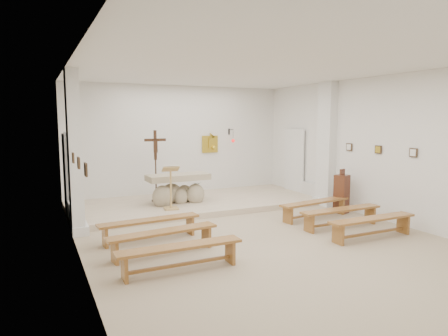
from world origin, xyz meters
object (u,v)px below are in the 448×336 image
bench_left_front (150,224)px  bench_right_front (315,205)px  altar (178,191)px  lectern (171,187)px  bench_right_second (341,213)px  bench_right_third (372,223)px  crucifix_stand (156,160)px  donation_pedestal (342,194)px  bench_left_second (163,237)px  bench_left_third (180,252)px

bench_left_front → bench_right_front: same height
altar → lectern: (-0.41, -0.67, 0.23)m
lectern → bench_right_front: bearing=-23.3°
bench_right_second → bench_right_third: size_ratio=1.00×
crucifix_stand → donation_pedestal: bearing=-31.5°
donation_pedestal → bench_left_second: size_ratio=0.55×
lectern → bench_left_front: size_ratio=0.55×
altar → bench_left_second: size_ratio=0.82×
bench_right_second → bench_left_second: bearing=179.7°
bench_left_front → bench_right_third: bearing=-27.8°
altar → bench_left_front: bearing=-122.3°
altar → lectern: bearing=-123.7°
donation_pedestal → crucifix_stand: bearing=126.4°
donation_pedestal → bench_right_front: size_ratio=0.55×
crucifix_stand → bench_left_second: size_ratio=0.95×
bench_right_second → lectern: bearing=137.5°
lectern → crucifix_stand: size_ratio=0.58×
crucifix_stand → bench_right_third: (3.17, -4.93, -0.98)m
bench_right_front → bench_left_front: bearing=172.2°
lectern → bench_left_front: 2.21m
lectern → bench_left_second: bearing=-102.9°
bench_right_third → bench_left_second: bearing=167.8°
crucifix_stand → bench_right_front: (3.17, -3.07, -0.98)m
crucifix_stand → bench_right_front: crucifix_stand is taller
lectern → altar: bearing=66.5°
bench_left_front → bench_right_front: 4.19m
lectern → bench_left_third: bearing=-98.0°
altar → bench_right_third: altar is taller
donation_pedestal → bench_right_third: (-1.01, -2.04, -0.18)m
lectern → bench_left_front: bearing=-111.6°
altar → lectern: 0.82m
bench_right_front → bench_left_second: 4.29m
bench_left_second → bench_right_third: (4.19, -0.93, 0.00)m
bench_right_front → bench_right_third: (0.00, -1.86, 0.00)m
bench_right_front → altar: bearing=128.8°
lectern → crucifix_stand: crucifix_stand is taller
altar → bench_left_front: size_ratio=0.83×
altar → crucifix_stand: (-0.46, 0.51, 0.82)m
bench_left_front → bench_right_front: size_ratio=1.00×
lectern → bench_left_third: 3.93m
altar → bench_left_third: bearing=-110.8°
donation_pedestal → bench_left_third: bearing=-177.4°
donation_pedestal → bench_left_front: size_ratio=0.56×
bench_left_second → bench_right_second: (4.19, 0.00, 0.00)m
donation_pedestal → bench_left_third: donation_pedestal is taller
bench_right_second → bench_right_third: 0.93m
altar → lectern: size_ratio=1.50×
bench_right_front → bench_right_third: same height
crucifix_stand → bench_left_front: crucifix_stand is taller
lectern → bench_right_front: 3.67m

